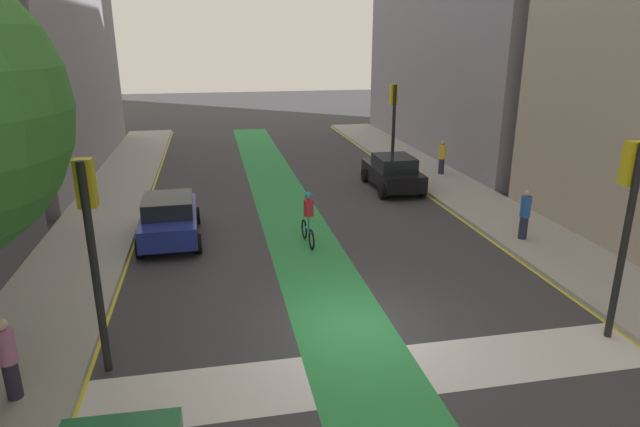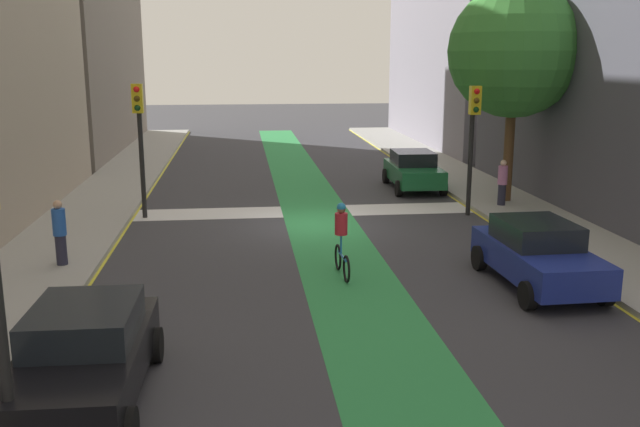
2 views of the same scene
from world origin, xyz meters
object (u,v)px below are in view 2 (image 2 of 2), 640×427
at_px(traffic_signal_near_left, 473,126).
at_px(car_green_left_near, 413,170).
at_px(car_black_right_far, 84,355).
at_px(pedestrian_sidewalk_right_a, 60,232).
at_px(street_tree_near, 515,52).
at_px(traffic_signal_near_right, 139,125).
at_px(cyclist_in_lane, 342,238).
at_px(car_blue_left_far, 538,254).
at_px(pedestrian_sidewalk_left_a, 502,182).

relative_size(traffic_signal_near_left, car_green_left_near, 1.05).
relative_size(car_black_right_far, pedestrian_sidewalk_right_a, 2.49).
bearing_deg(street_tree_near, traffic_signal_near_right, 3.76).
relative_size(car_green_left_near, street_tree_near, 0.54).
height_order(traffic_signal_near_right, pedestrian_sidewalk_right_a, traffic_signal_near_right).
height_order(traffic_signal_near_left, cyclist_in_lane, traffic_signal_near_left).
xyz_separation_m(cyclist_in_lane, pedestrian_sidewalk_right_a, (7.13, -1.23, 0.05)).
xyz_separation_m(car_blue_left_far, cyclist_in_lane, (4.55, -1.38, 0.17)).
bearing_deg(cyclist_in_lane, car_black_right_far, 50.76).
distance_m(car_black_right_far, cyclist_in_lane, 7.91).
bearing_deg(pedestrian_sidewalk_left_a, street_tree_near, -121.13).
distance_m(traffic_signal_near_left, car_blue_left_far, 7.93).
height_order(car_black_right_far, cyclist_in_lane, cyclist_in_lane).
relative_size(car_blue_left_far, pedestrian_sidewalk_right_a, 2.50).
bearing_deg(car_green_left_near, car_black_right_far, 60.97).
distance_m(car_green_left_near, pedestrian_sidewalk_right_a, 15.51).
height_order(car_blue_left_far, pedestrian_sidewalk_left_a, pedestrian_sidewalk_left_a).
height_order(traffic_signal_near_right, car_green_left_near, traffic_signal_near_right).
xyz_separation_m(cyclist_in_lane, pedestrian_sidewalk_left_a, (-6.90, -7.10, 0.02)).
relative_size(traffic_signal_near_right, traffic_signal_near_left, 1.02).
bearing_deg(cyclist_in_lane, pedestrian_sidewalk_right_a, -9.81).
height_order(traffic_signal_near_right, pedestrian_sidewalk_left_a, traffic_signal_near_right).
bearing_deg(car_green_left_near, pedestrian_sidewalk_right_a, 40.49).
distance_m(traffic_signal_near_left, car_black_right_far, 16.25).
height_order(pedestrian_sidewalk_right_a, street_tree_near, street_tree_near).
bearing_deg(car_black_right_far, pedestrian_sidewalk_right_a, -73.89).
relative_size(traffic_signal_near_left, pedestrian_sidewalk_left_a, 2.70).
height_order(car_blue_left_far, cyclist_in_lane, cyclist_in_lane).
bearing_deg(pedestrian_sidewalk_right_a, street_tree_near, -155.31).
bearing_deg(car_green_left_near, cyclist_in_lane, 67.55).
bearing_deg(pedestrian_sidewalk_right_a, pedestrian_sidewalk_left_a, -157.29).
height_order(traffic_signal_near_left, car_green_left_near, traffic_signal_near_left).
bearing_deg(car_blue_left_far, cyclist_in_lane, -16.88).
xyz_separation_m(car_black_right_far, pedestrian_sidewalk_left_a, (-11.90, -13.22, 0.19)).
bearing_deg(cyclist_in_lane, pedestrian_sidewalk_left_a, -134.18).
xyz_separation_m(traffic_signal_near_right, car_green_left_near, (-10.46, -4.27, -2.37)).
height_order(car_black_right_far, street_tree_near, street_tree_near).
bearing_deg(car_black_right_far, car_blue_left_far, -153.57).
xyz_separation_m(car_green_left_near, cyclist_in_lane, (4.67, 11.30, 0.17)).
bearing_deg(traffic_signal_near_left, pedestrian_sidewalk_left_a, -148.18).
xyz_separation_m(car_green_left_near, pedestrian_sidewalk_right_a, (11.80, 10.07, 0.22)).
xyz_separation_m(car_green_left_near, car_black_right_far, (9.67, 17.43, 0.00)).
bearing_deg(pedestrian_sidewalk_left_a, pedestrian_sidewalk_right_a, 22.71).
relative_size(pedestrian_sidewalk_right_a, pedestrian_sidewalk_left_a, 1.03).
xyz_separation_m(pedestrian_sidewalk_right_a, street_tree_near, (-14.51, -6.67, 4.57)).
relative_size(traffic_signal_near_left, car_black_right_far, 1.05).
bearing_deg(street_tree_near, pedestrian_sidewalk_right_a, 24.69).
height_order(car_black_right_far, pedestrian_sidewalk_left_a, pedestrian_sidewalk_left_a).
xyz_separation_m(traffic_signal_near_left, car_black_right_far, (10.38, 12.28, -2.31)).
xyz_separation_m(traffic_signal_near_right, traffic_signal_near_left, (-11.17, 0.88, -0.05)).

